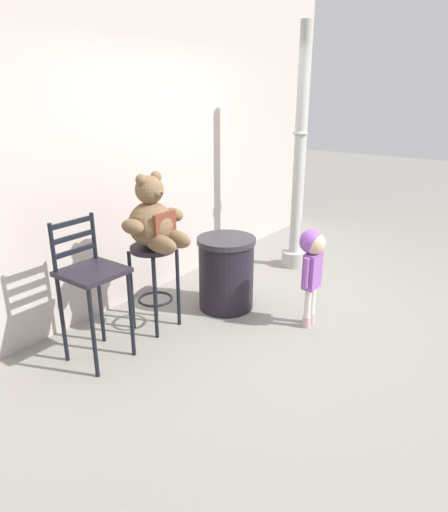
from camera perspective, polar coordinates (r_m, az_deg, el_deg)
The scene contains 8 objects.
ground_plane at distance 4.17m, azimuth 9.32°, elevation -9.20°, with size 24.00×24.00×0.00m, color gray.
building_wall at distance 4.76m, azimuth -10.39°, elevation 16.52°, with size 6.74×0.30×3.50m, color beige.
bar_stool_with_teddy at distance 4.01m, azimuth -8.75°, elevation -1.76°, with size 0.38×0.38×0.77m.
teddy_bear at distance 3.85m, azimuth -8.77°, elevation 4.37°, with size 0.60×0.54×0.63m.
child_walking at distance 4.02m, azimuth 10.96°, elevation -0.18°, with size 0.29×0.23×0.90m.
trash_bin at distance 4.40m, azimuth 0.27°, elevation -2.10°, with size 0.56×0.56×0.71m.
lamppost at distance 5.37m, azimuth 9.20°, elevation 9.51°, with size 0.28×0.28×2.70m.
bar_chair_empty at distance 3.59m, azimuth -16.31°, elevation -2.79°, with size 0.43×0.43×1.13m.
Camera 1 is at (-3.29, -1.59, 2.01)m, focal length 32.03 mm.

